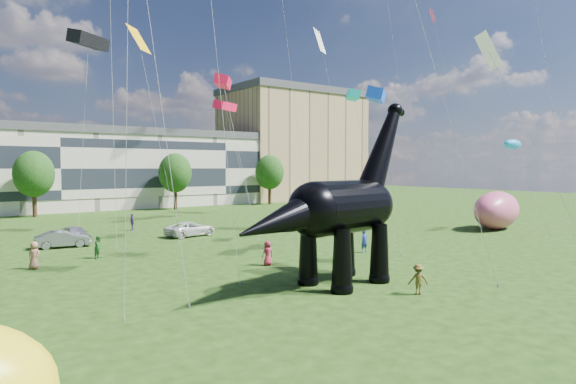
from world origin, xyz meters
TOP-DOWN VIEW (x-y plane):
  - ground at (0.00, 0.00)m, footprint 220.00×220.00m
  - terrace_row at (-8.00, 62.00)m, footprint 78.00×11.00m
  - apartment_block at (40.00, 65.00)m, footprint 28.00×18.00m
  - tree_mid_left at (-12.00, 53.00)m, footprint 5.20×5.20m
  - tree_mid_right at (8.00, 53.00)m, footprint 5.20×5.20m
  - tree_far_right at (26.00, 53.00)m, footprint 5.20×5.20m
  - dinosaur_sculpture at (-3.97, 1.22)m, footprint 13.85×4.46m
  - car_silver at (-12.59, 26.53)m, footprint 2.22×4.58m
  - car_grey at (-14.03, 24.29)m, footprint 4.48×2.04m
  - car_white at (-2.56, 24.20)m, footprint 5.42×3.30m
  - car_dark at (8.09, 22.58)m, footprint 4.42×4.66m
  - gazebo_near at (12.65, 25.32)m, footprint 3.97×3.97m
  - gazebo_far at (15.78, 26.41)m, footprint 4.10×4.10m
  - inflatable_pink at (26.64, 9.63)m, footprint 9.00×5.98m
  - visitors at (-3.62, 15.55)m, footprint 52.84×35.58m

SIDE VIEW (x-z plane):
  - ground at x=0.00m, z-range 0.00..0.00m
  - car_dark at x=8.09m, z-range 0.00..1.33m
  - car_white at x=-2.56m, z-range 0.00..1.40m
  - car_grey at x=-14.03m, z-range 0.00..1.43m
  - car_silver at x=-12.59m, z-range 0.00..1.51m
  - visitors at x=-3.62m, z-range -0.05..1.79m
  - gazebo_far at x=15.78m, z-range 0.48..2.88m
  - gazebo_near at x=12.65m, z-range 0.53..3.16m
  - inflatable_pink at x=26.64m, z-range 0.00..4.13m
  - dinosaur_sculpture at x=-3.97m, z-range -1.38..9.89m
  - terrace_row at x=-8.00m, z-range 0.00..12.00m
  - tree_mid_left at x=-12.00m, z-range 1.57..11.01m
  - tree_mid_right at x=8.00m, z-range 1.57..11.01m
  - tree_far_right at x=26.00m, z-range 1.57..11.01m
  - apartment_block at x=40.00m, z-range 0.00..22.00m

